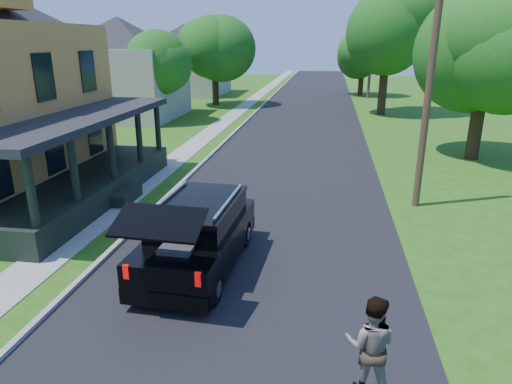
% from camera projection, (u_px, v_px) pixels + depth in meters
% --- Properties ---
extents(ground, '(140.00, 140.00, 0.00)m').
position_uv_depth(ground, '(241.00, 303.00, 10.25)').
color(ground, '#265210').
rests_on(ground, ground).
extents(street, '(8.00, 120.00, 0.02)m').
position_uv_depth(street, '(300.00, 133.00, 28.98)').
color(street, black).
rests_on(street, ground).
extents(curb, '(0.15, 120.00, 0.12)m').
position_uv_depth(curb, '(237.00, 131.00, 29.58)').
color(curb, gray).
rests_on(curb, ground).
extents(sidewalk, '(1.30, 120.00, 0.03)m').
position_uv_depth(sidewalk, '(214.00, 130.00, 29.80)').
color(sidewalk, '#9A9991').
rests_on(sidewalk, ground).
extents(front_walk, '(6.50, 1.20, 0.03)m').
position_uv_depth(front_walk, '(24.00, 196.00, 17.27)').
color(front_walk, '#9A9991').
rests_on(front_walk, ground).
extents(neighbor_house_mid, '(12.78, 12.78, 8.30)m').
position_uv_depth(neighbor_house_mid, '(120.00, 60.00, 33.38)').
color(neighbor_house_mid, '#9D9A8B').
rests_on(neighbor_house_mid, ground).
extents(neighbor_house_far, '(12.78, 12.78, 8.30)m').
position_uv_depth(neighbor_house_far, '(186.00, 54.00, 48.37)').
color(neighbor_house_far, '#9D9A8B').
rests_on(neighbor_house_far, ground).
extents(black_suv, '(2.18, 5.20, 2.39)m').
position_uv_depth(black_suv, '(198.00, 235.00, 11.57)').
color(black_suv, black).
rests_on(black_suv, ground).
extents(skateboarder, '(0.87, 0.73, 1.59)m').
position_uv_depth(skateboarder, '(371.00, 345.00, 6.62)').
color(skateboarder, black).
rests_on(skateboarder, ground).
extents(tree_left_mid, '(5.41, 5.58, 6.89)m').
position_uv_depth(tree_left_mid, '(152.00, 57.00, 31.63)').
color(tree_left_mid, black).
rests_on(tree_left_mid, ground).
extents(tree_left_far, '(7.16, 7.32, 8.79)m').
position_uv_depth(tree_left_far, '(214.00, 39.00, 39.49)').
color(tree_left_far, black).
rests_on(tree_left_far, ground).
extents(tree_right_near, '(5.64, 5.48, 8.41)m').
position_uv_depth(tree_right_near, '(488.00, 42.00, 20.96)').
color(tree_right_near, black).
rests_on(tree_right_near, ground).
extents(tree_right_mid, '(7.85, 8.00, 10.72)m').
position_uv_depth(tree_right_mid, '(388.00, 18.00, 33.81)').
color(tree_right_mid, black).
rests_on(tree_right_mid, ground).
extents(tree_right_far, '(5.30, 5.02, 7.22)m').
position_uv_depth(tree_right_far, '(363.00, 49.00, 46.91)').
color(tree_right_far, black).
rests_on(tree_right_far, ground).
extents(utility_pole_near, '(1.46, 0.56, 8.73)m').
position_uv_depth(utility_pole_near, '(430.00, 76.00, 14.84)').
color(utility_pole_near, '#473421').
rests_on(utility_pole_near, ground).
extents(utility_pole_far, '(1.64, 0.27, 9.82)m').
position_uv_depth(utility_pole_far, '(372.00, 45.00, 44.56)').
color(utility_pole_far, '#473421').
rests_on(utility_pole_far, ground).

